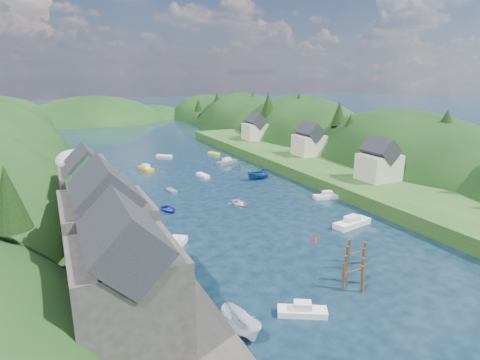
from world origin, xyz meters
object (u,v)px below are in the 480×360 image
channel_buoy_near (315,238)px  channel_buoy_far (244,204)px  piling_cluster_near (354,276)px  piling_cluster_far (356,257)px

channel_buoy_near → channel_buoy_far: 17.58m
piling_cluster_near → channel_buoy_near: size_ratio=3.32×
piling_cluster_far → channel_buoy_far: size_ratio=3.17×
piling_cluster_near → channel_buoy_far: bearing=87.9°
channel_buoy_far → piling_cluster_far: bearing=-84.7°
piling_cluster_near → channel_buoy_near: 12.23m
piling_cluster_near → piling_cluster_far: bearing=45.9°
channel_buoy_far → channel_buoy_near: bearing=-82.4°
piling_cluster_near → channel_buoy_near: bearing=73.7°
piling_cluster_near → piling_cluster_far: piling_cluster_near is taller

